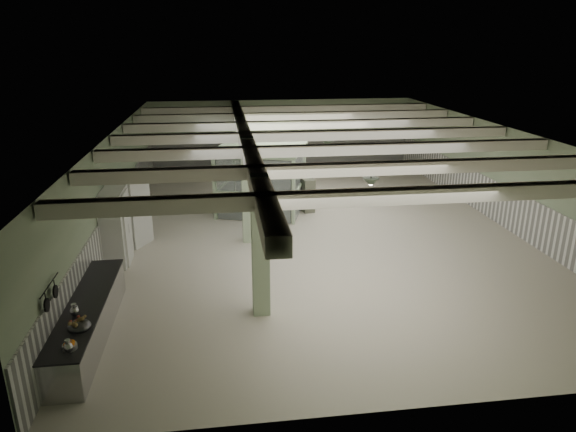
{
  "coord_description": "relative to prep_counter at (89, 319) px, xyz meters",
  "views": [
    {
      "loc": [
        -3.37,
        -17.56,
        6.54
      ],
      "look_at": [
        -1.33,
        -2.34,
        1.3
      ],
      "focal_mm": 32.0,
      "sensor_mm": 36.0,
      "label": 1
    }
  ],
  "objects": [
    {
      "name": "skillet_near",
      "position": [
        -0.34,
        -1.43,
        1.17
      ],
      "size": [
        0.04,
        0.28,
        0.28
      ],
      "primitive_type": "cylinder",
      "rotation": [
        0.0,
        1.57,
        0.0
      ],
      "color": "black",
      "rests_on": "hook_rail"
    },
    {
      "name": "beam_c",
      "position": [
        6.54,
        4.12,
        2.96
      ],
      "size": [
        13.9,
        0.35,
        0.32
      ],
      "primitive_type": "cube",
      "color": "silver",
      "rests_on": "ceiling"
    },
    {
      "name": "veg_colander",
      "position": [
        0.12,
        -1.12,
        0.55
      ],
      "size": [
        0.55,
        0.55,
        0.22
      ],
      "primitive_type": null,
      "rotation": [
        0.0,
        0.0,
        -0.16
      ],
      "color": "#3E3E43",
      "rests_on": "prep_counter"
    },
    {
      "name": "column_a",
      "position": [
        4.04,
        0.62,
        1.34
      ],
      "size": [
        0.42,
        0.42,
        3.6
      ],
      "primitive_type": "cube",
      "color": "#B4CDA5",
      "rests_on": "floor"
    },
    {
      "name": "column_b",
      "position": [
        4.04,
        5.62,
        1.34
      ],
      "size": [
        0.42,
        0.42,
        3.6
      ],
      "primitive_type": "cube",
      "color": "#B4CDA5",
      "rests_on": "floor"
    },
    {
      "name": "filing_cabinet",
      "position": [
        6.58,
        8.58,
        0.22
      ],
      "size": [
        0.55,
        0.7,
        1.36
      ],
      "primitive_type": "cube",
      "rotation": [
        0.0,
        0.0,
        0.19
      ],
      "color": "#626655",
      "rests_on": "floor"
    },
    {
      "name": "pendant_front",
      "position": [
        7.04,
        1.62,
        2.59
      ],
      "size": [
        0.44,
        0.44,
        0.22
      ],
      "primitive_type": "cone",
      "rotation": [
        3.14,
        0.0,
        0.0
      ],
      "color": "#2F3C2D",
      "rests_on": "ceiling"
    },
    {
      "name": "column_d",
      "position": [
        4.04,
        14.62,
        1.34
      ],
      "size": [
        0.42,
        0.42,
        3.6
      ],
      "primitive_type": "cube",
      "color": "#B4CDA5",
      "rests_on": "floor"
    },
    {
      "name": "pitcher_near",
      "position": [
        0.13,
        -2.01,
        0.57
      ],
      "size": [
        0.22,
        0.24,
        0.27
      ],
      "primitive_type": null,
      "rotation": [
        0.0,
        0.0,
        0.22
      ],
      "color": "#B4B3B8",
      "rests_on": "prep_counter"
    },
    {
      "name": "pitcher_far",
      "position": [
        -0.1,
        -0.6,
        0.58
      ],
      "size": [
        0.25,
        0.27,
        0.29
      ],
      "primitive_type": null,
      "rotation": [
        0.0,
        0.0,
        -0.31
      ],
      "color": "#B4B3B8",
      "rests_on": "prep_counter"
    },
    {
      "name": "beam_e",
      "position": [
        6.54,
        9.12,
        2.96
      ],
      "size": [
        13.9,
        0.35,
        0.32
      ],
      "primitive_type": "cube",
      "color": "silver",
      "rests_on": "ceiling"
    },
    {
      "name": "beam_a",
      "position": [
        6.54,
        -0.88,
        2.96
      ],
      "size": [
        13.9,
        0.35,
        0.32
      ],
      "primitive_type": "cube",
      "color": "silver",
      "rests_on": "ceiling"
    },
    {
      "name": "wainscot_left",
      "position": [
        -0.43,
        6.62,
        0.29
      ],
      "size": [
        0.05,
        19.9,
        1.5
      ],
      "primitive_type": "cube",
      "color": "white",
      "rests_on": "floor"
    },
    {
      "name": "hook_rail",
      "position": [
        -0.39,
        -0.98,
        1.39
      ],
      "size": [
        0.02,
        1.2,
        0.02
      ],
      "primitive_type": "cylinder",
      "rotation": [
        1.57,
        0.0,
        0.0
      ],
      "color": "black",
      "rests_on": "wall_left"
    },
    {
      "name": "wall_left",
      "position": [
        -0.46,
        6.62,
        1.34
      ],
      "size": [
        0.02,
        20.0,
        3.6
      ],
      "primitive_type": "cube",
      "color": "#9FB08D",
      "rests_on": "floor"
    },
    {
      "name": "beam_f",
      "position": [
        6.54,
        11.62,
        2.96
      ],
      "size": [
        13.9,
        0.35,
        0.32
      ],
      "primitive_type": "cube",
      "color": "silver",
      "rests_on": "ceiling"
    },
    {
      "name": "beam_g",
      "position": [
        6.54,
        14.12,
        2.96
      ],
      "size": [
        13.9,
        0.35,
        0.32
      ],
      "primitive_type": "cube",
      "color": "silver",
      "rests_on": "ceiling"
    },
    {
      "name": "beam_b",
      "position": [
        6.54,
        1.62,
        2.96
      ],
      "size": [
        13.9,
        0.35,
        0.32
      ],
      "primitive_type": "cube",
      "color": "silver",
      "rests_on": "ceiling"
    },
    {
      "name": "wainscot_back",
      "position": [
        6.54,
        16.6,
        0.29
      ],
      "size": [
        13.9,
        0.05,
        1.5
      ],
      "primitive_type": "cube",
      "color": "white",
      "rests_on": "floor"
    },
    {
      "name": "beam_d",
      "position": [
        6.54,
        6.62,
        2.96
      ],
      "size": [
        13.9,
        0.35,
        0.32
      ],
      "primitive_type": "cube",
      "color": "silver",
      "rests_on": "ceiling"
    },
    {
      "name": "pendant_mid",
      "position": [
        7.04,
        7.12,
        2.59
      ],
      "size": [
        0.44,
        0.44,
        0.22
      ],
      "primitive_type": "cone",
      "rotation": [
        3.14,
        0.0,
        0.0
      ],
      "color": "#2F3C2D",
      "rests_on": "ceiling"
    },
    {
      "name": "column_c",
      "position": [
        4.04,
        10.62,
        1.34
      ],
      "size": [
        0.42,
        0.42,
        3.6
      ],
      "primitive_type": "cube",
      "color": "#B4CDA5",
      "rests_on": "floor"
    },
    {
      "name": "skillet_far",
      "position": [
        -0.34,
        -0.84,
        1.17
      ],
      "size": [
        0.04,
        0.28,
        0.28
      ],
      "primitive_type": "cylinder",
      "rotation": [
        0.0,
        1.57,
        0.0
      ],
      "color": "black",
      "rests_on": "hook_rail"
    },
    {
      "name": "wall_right",
      "position": [
        13.54,
        6.62,
        1.34
      ],
      "size": [
        0.02,
        20.0,
        3.6
      ],
      "primitive_type": "cube",
      "color": "#9FB08D",
      "rests_on": "floor"
    },
    {
      "name": "floor",
      "position": [
        6.54,
        6.62,
        -0.46
      ],
      "size": [
        20.0,
        20.0,
        0.0
      ],
      "primitive_type": "plane",
      "color": "beige",
      "rests_on": "ground"
    },
    {
      "name": "guard_booth",
      "position": [
        4.74,
        8.79,
        1.33
      ],
      "size": [
        4.01,
        3.69,
        2.66
      ],
      "rotation": [
        0.0,
        0.0,
        -0.32
      ],
      "color": "#A8C29B",
      "rests_on": "floor"
    },
    {
      "name": "wall_front",
      "position": [
        6.54,
        -3.38,
        1.34
      ],
      "size": [
        14.0,
        0.02,
        3.6
      ],
      "primitive_type": "cube",
      "color": "#9FB08D",
      "rests_on": "floor"
    },
    {
      "name": "ceiling",
      "position": [
        6.54,
        6.62,
        3.14
      ],
      "size": [
        14.0,
        20.0,
        0.02
      ],
      "primitive_type": "cube",
      "color": "white",
      "rests_on": "wall_back"
    },
    {
      "name": "wainscot_right",
      "position": [
        13.52,
        6.62,
        0.29
      ],
      "size": [
        0.05,
        19.9,
        1.5
      ],
      "primitive_type": "cube",
      "color": "white",
      "rests_on": "floor"
    },
    {
      "name": "pendant_back",
      "position": [
        7.04,
        12.12,
        2.59
      ],
      "size": [
        0.44,
        0.44,
        0.22
      ],
      "primitive_type": "cone",
      "rotation": [
        3.14,
        0.0,
        0.0
      ],
      "color": "#2F3C2D",
      "rests_on": "ceiling"
    },
    {
      "name": "orange_bowl",
      "position": [
        0.13,
        -1.91,
        0.49
      ],
      "size": [
        0.36,
        0.36,
        0.1
      ],
      "primitive_type": "cylinder",
      "rotation": [
        0.0,
        0.0,
        0.37
      ],
      "color": "#B2B2B7",
      "rests_on": "prep_counter"
    },
    {
      "name": "girder",
      "position": [
        4.04,
        6.62,
        2.92
      ],
      "size": [
        0.45,
        19.9,
        0.4
      ],
      "primitive_type": "cube",
      "color": "silver",
      "rests_on": "ceiling"
    },
    {
      "name": "walkin_cooler",
      "position": [
        -0.08,
        4.95,
        0.74
      ],
      "size": [
        1.07,
        2.63,
        2.41
      ],
      "color": "silver",
      "rests_on": "floor"
    },
    {
      "name": "wall_back",
      "position": [
        6.54,
        16.62,
        1.34
      ],
      "size": [
        14.0,
        0.02,
        3.6
      ],
      "primitive_type": "cube",
      "color": "#9FB08D",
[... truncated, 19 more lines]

